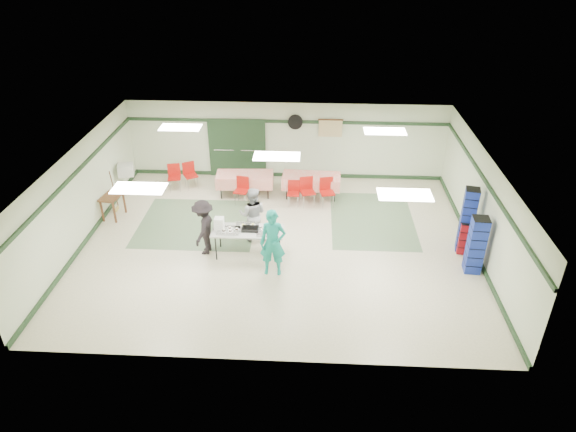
{
  "coord_description": "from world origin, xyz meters",
  "views": [
    {
      "loc": [
        0.95,
        -12.24,
        7.93
      ],
      "look_at": [
        0.31,
        -0.3,
        1.08
      ],
      "focal_mm": 32.0,
      "sensor_mm": 36.0,
      "label": 1
    }
  ],
  "objects_px": {
    "volunteer_grey": "(253,215)",
    "printer_table": "(112,199)",
    "office_printer": "(126,170)",
    "chair_c": "(327,189)",
    "chair_loose_a": "(190,172)",
    "crate_stack_blue_b": "(476,245)",
    "crate_stack_blue_a": "(467,220)",
    "volunteer_teal": "(273,243)",
    "chair_a": "(307,188)",
    "dining_table_a": "(311,181)",
    "chair_loose_b": "(174,174)",
    "broom": "(114,190)",
    "chair_d": "(242,187)",
    "serving_table": "(248,232)",
    "crate_stack_red": "(465,237)",
    "chair_b": "(294,190)",
    "volunteer_dark": "(204,227)"
  },
  "relations": [
    {
      "from": "crate_stack_blue_a",
      "to": "chair_c",
      "type": "bearing_deg",
      "value": 146.98
    },
    {
      "from": "chair_d",
      "to": "printer_table",
      "type": "relative_size",
      "value": 1.06
    },
    {
      "from": "chair_b",
      "to": "office_printer",
      "type": "relative_size",
      "value": 1.68
    },
    {
      "from": "serving_table",
      "to": "crate_stack_blue_a",
      "type": "distance_m",
      "value": 5.94
    },
    {
      "from": "crate_stack_blue_a",
      "to": "volunteer_dark",
      "type": "bearing_deg",
      "value": -176.0
    },
    {
      "from": "crate_stack_red",
      "to": "serving_table",
      "type": "bearing_deg",
      "value": -175.83
    },
    {
      "from": "serving_table",
      "to": "crate_stack_blue_a",
      "type": "relative_size",
      "value": 1.02
    },
    {
      "from": "volunteer_grey",
      "to": "chair_d",
      "type": "bearing_deg",
      "value": -73.14
    },
    {
      "from": "volunteer_grey",
      "to": "printer_table",
      "type": "distance_m",
      "value": 4.57
    },
    {
      "from": "crate_stack_red",
      "to": "volunteer_teal",
      "type": "bearing_deg",
      "value": -166.41
    },
    {
      "from": "chair_loose_a",
      "to": "chair_loose_b",
      "type": "relative_size",
      "value": 1.0
    },
    {
      "from": "chair_b",
      "to": "crate_stack_blue_a",
      "type": "distance_m",
      "value": 5.41
    },
    {
      "from": "crate_stack_red",
      "to": "chair_a",
      "type": "bearing_deg",
      "value": 149.83
    },
    {
      "from": "chair_c",
      "to": "crate_stack_red",
      "type": "relative_size",
      "value": 0.97
    },
    {
      "from": "dining_table_a",
      "to": "chair_a",
      "type": "xyz_separation_m",
      "value": [
        -0.13,
        -0.56,
        0.0
      ]
    },
    {
      "from": "serving_table",
      "to": "printer_table",
      "type": "bearing_deg",
      "value": 157.64
    },
    {
      "from": "chair_loose_a",
      "to": "broom",
      "type": "xyz_separation_m",
      "value": [
        -1.98,
        -1.74,
        0.16
      ]
    },
    {
      "from": "chair_d",
      "to": "crate_stack_blue_a",
      "type": "bearing_deg",
      "value": -9.37
    },
    {
      "from": "crate_stack_blue_a",
      "to": "crate_stack_red",
      "type": "height_order",
      "value": "crate_stack_blue_a"
    },
    {
      "from": "volunteer_grey",
      "to": "chair_loose_b",
      "type": "height_order",
      "value": "volunteer_grey"
    },
    {
      "from": "volunteer_teal",
      "to": "crate_stack_blue_b",
      "type": "bearing_deg",
      "value": 3.47
    },
    {
      "from": "volunteer_dark",
      "to": "crate_stack_blue_a",
      "type": "bearing_deg",
      "value": 101.17
    },
    {
      "from": "printer_table",
      "to": "serving_table",
      "type": "bearing_deg",
      "value": -14.28
    },
    {
      "from": "office_printer",
      "to": "chair_loose_a",
      "type": "bearing_deg",
      "value": 6.68
    },
    {
      "from": "dining_table_a",
      "to": "chair_loose_b",
      "type": "distance_m",
      "value": 4.64
    },
    {
      "from": "chair_d",
      "to": "office_printer",
      "type": "distance_m",
      "value": 3.86
    },
    {
      "from": "office_printer",
      "to": "chair_c",
      "type": "bearing_deg",
      "value": -17.29
    },
    {
      "from": "serving_table",
      "to": "crate_stack_red",
      "type": "distance_m",
      "value": 5.93
    },
    {
      "from": "chair_loose_a",
      "to": "volunteer_grey",
      "type": "bearing_deg",
      "value": -82.87
    },
    {
      "from": "serving_table",
      "to": "volunteer_dark",
      "type": "distance_m",
      "value": 1.2
    },
    {
      "from": "chair_a",
      "to": "chair_loose_b",
      "type": "xyz_separation_m",
      "value": [
        -4.5,
        0.85,
        -0.02
      ]
    },
    {
      "from": "chair_loose_b",
      "to": "crate_stack_blue_a",
      "type": "height_order",
      "value": "crate_stack_blue_a"
    },
    {
      "from": "volunteer_dark",
      "to": "chair_b",
      "type": "relative_size",
      "value": 1.95
    },
    {
      "from": "volunteer_teal",
      "to": "printer_table",
      "type": "distance_m",
      "value": 5.78
    },
    {
      "from": "office_printer",
      "to": "volunteer_teal",
      "type": "bearing_deg",
      "value": -53.29
    },
    {
      "from": "dining_table_a",
      "to": "crate_stack_red",
      "type": "relative_size",
      "value": 2.0
    },
    {
      "from": "chair_loose_b",
      "to": "chair_b",
      "type": "bearing_deg",
      "value": -23.28
    },
    {
      "from": "serving_table",
      "to": "dining_table_a",
      "type": "xyz_separation_m",
      "value": [
        1.66,
        3.54,
        -0.15
      ]
    },
    {
      "from": "serving_table",
      "to": "broom",
      "type": "xyz_separation_m",
      "value": [
        -4.47,
        2.28,
        -0.01
      ]
    },
    {
      "from": "volunteer_teal",
      "to": "crate_stack_red",
      "type": "bearing_deg",
      "value": 13.15
    },
    {
      "from": "chair_d",
      "to": "chair_a",
      "type": "bearing_deg",
      "value": 11.32
    },
    {
      "from": "crate_stack_blue_b",
      "to": "crate_stack_blue_a",
      "type": "bearing_deg",
      "value": 90.0
    },
    {
      "from": "volunteer_dark",
      "to": "crate_stack_red",
      "type": "height_order",
      "value": "volunteer_dark"
    },
    {
      "from": "volunteer_grey",
      "to": "crate_stack_blue_a",
      "type": "height_order",
      "value": "crate_stack_blue_a"
    },
    {
      "from": "dining_table_a",
      "to": "crate_stack_blue_a",
      "type": "xyz_separation_m",
      "value": [
        4.25,
        -3.0,
        0.38
      ]
    },
    {
      "from": "chair_a",
      "to": "crate_stack_blue_a",
      "type": "distance_m",
      "value": 5.03
    },
    {
      "from": "volunteer_teal",
      "to": "chair_a",
      "type": "relative_size",
      "value": 1.95
    },
    {
      "from": "office_printer",
      "to": "serving_table",
      "type": "bearing_deg",
      "value": -51.44
    },
    {
      "from": "serving_table",
      "to": "dining_table_a",
      "type": "bearing_deg",
      "value": 65.1
    },
    {
      "from": "dining_table_a",
      "to": "chair_loose_a",
      "type": "distance_m",
      "value": 4.18
    }
  ]
}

